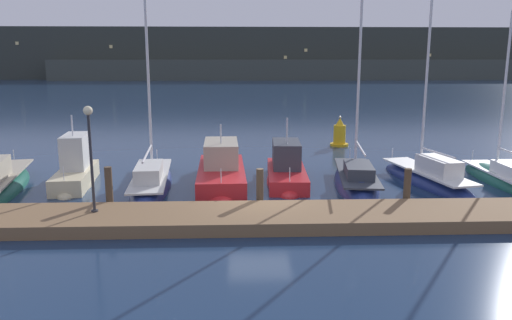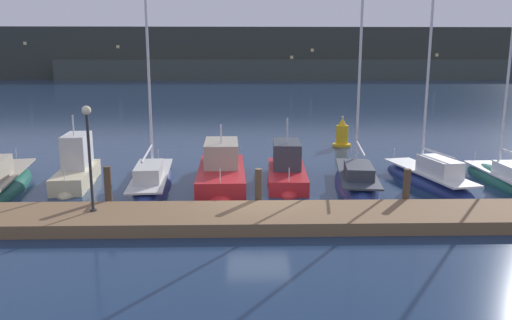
{
  "view_description": "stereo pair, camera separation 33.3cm",
  "coord_description": "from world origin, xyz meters",
  "px_view_note": "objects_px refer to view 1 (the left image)",
  "views": [
    {
      "loc": [
        -0.9,
        -18.86,
        5.83
      ],
      "look_at": [
        0.0,
        3.48,
        1.2
      ],
      "focal_mm": 35.0,
      "sensor_mm": 36.0,
      "label": 1
    },
    {
      "loc": [
        -0.56,
        -18.88,
        5.83
      ],
      "look_at": [
        0.0,
        3.48,
        1.2
      ],
      "focal_mm": 35.0,
      "sensor_mm": 36.0,
      "label": 2
    }
  ],
  "objects_px": {
    "sailboat_berth_6": "(356,183)",
    "sailboat_berth_7": "(428,180)",
    "sailboat_berth_3": "(151,182)",
    "motorboat_berth_5": "(287,176)",
    "sailboat_berth_8": "(502,180)",
    "channel_buoy": "(340,135)",
    "dock_lamppost": "(90,141)",
    "motorboat_berth_4": "(221,177)",
    "motorboat_berth_2": "(76,175)"
  },
  "relations": [
    {
      "from": "sailboat_berth_6",
      "to": "sailboat_berth_3",
      "type": "bearing_deg",
      "value": 177.57
    },
    {
      "from": "motorboat_berth_2",
      "to": "sailboat_berth_3",
      "type": "xyz_separation_m",
      "value": [
        3.5,
        -0.22,
        -0.31
      ]
    },
    {
      "from": "motorboat_berth_4",
      "to": "channel_buoy",
      "type": "xyz_separation_m",
      "value": [
        7.59,
        9.81,
        0.44
      ]
    },
    {
      "from": "motorboat_berth_2",
      "to": "sailboat_berth_6",
      "type": "xyz_separation_m",
      "value": [
        13.0,
        -0.63,
        -0.34
      ]
    },
    {
      "from": "sailboat_berth_3",
      "to": "sailboat_berth_6",
      "type": "height_order",
      "value": "sailboat_berth_3"
    },
    {
      "from": "motorboat_berth_2",
      "to": "motorboat_berth_5",
      "type": "bearing_deg",
      "value": 0.59
    },
    {
      "from": "motorboat_berth_2",
      "to": "motorboat_berth_5",
      "type": "height_order",
      "value": "motorboat_berth_2"
    },
    {
      "from": "motorboat_berth_2",
      "to": "motorboat_berth_5",
      "type": "distance_m",
      "value": 9.84
    },
    {
      "from": "channel_buoy",
      "to": "motorboat_berth_5",
      "type": "bearing_deg",
      "value": -115.02
    },
    {
      "from": "sailboat_berth_7",
      "to": "channel_buoy",
      "type": "xyz_separation_m",
      "value": [
        -2.09,
        10.22,
        0.58
      ]
    },
    {
      "from": "motorboat_berth_2",
      "to": "sailboat_berth_7",
      "type": "height_order",
      "value": "sailboat_berth_7"
    },
    {
      "from": "motorboat_berth_5",
      "to": "dock_lamppost",
      "type": "distance_m",
      "value": 9.77
    },
    {
      "from": "channel_buoy",
      "to": "sailboat_berth_6",
      "type": "bearing_deg",
      "value": -97.38
    },
    {
      "from": "channel_buoy",
      "to": "dock_lamppost",
      "type": "relative_size",
      "value": 0.54
    },
    {
      "from": "sailboat_berth_8",
      "to": "channel_buoy",
      "type": "height_order",
      "value": "sailboat_berth_8"
    },
    {
      "from": "sailboat_berth_7",
      "to": "motorboat_berth_4",
      "type": "bearing_deg",
      "value": 177.58
    },
    {
      "from": "sailboat_berth_8",
      "to": "dock_lamppost",
      "type": "bearing_deg",
      "value": -163.4
    },
    {
      "from": "sailboat_berth_6",
      "to": "channel_buoy",
      "type": "distance_m",
      "value": 10.5
    },
    {
      "from": "motorboat_berth_5",
      "to": "sailboat_berth_3",
      "type": "bearing_deg",
      "value": -177.08
    },
    {
      "from": "motorboat_berth_4",
      "to": "channel_buoy",
      "type": "bearing_deg",
      "value": 52.28
    },
    {
      "from": "sailboat_berth_3",
      "to": "sailboat_berth_7",
      "type": "distance_m",
      "value": 12.93
    },
    {
      "from": "motorboat_berth_2",
      "to": "sailboat_berth_3",
      "type": "relative_size",
      "value": 0.48
    },
    {
      "from": "motorboat_berth_4",
      "to": "dock_lamppost",
      "type": "relative_size",
      "value": 1.85
    },
    {
      "from": "sailboat_berth_3",
      "to": "dock_lamppost",
      "type": "relative_size",
      "value": 2.9
    },
    {
      "from": "sailboat_berth_6",
      "to": "dock_lamppost",
      "type": "relative_size",
      "value": 2.88
    },
    {
      "from": "sailboat_berth_6",
      "to": "sailboat_berth_7",
      "type": "relative_size",
      "value": 0.99
    },
    {
      "from": "sailboat_berth_7",
      "to": "motorboat_berth_2",
      "type": "bearing_deg",
      "value": 178.4
    },
    {
      "from": "sailboat_berth_7",
      "to": "sailboat_berth_8",
      "type": "bearing_deg",
      "value": 0.74
    },
    {
      "from": "motorboat_berth_4",
      "to": "dock_lamppost",
      "type": "distance_m",
      "value": 7.58
    },
    {
      "from": "motorboat_berth_5",
      "to": "sailboat_berth_6",
      "type": "relative_size",
      "value": 0.54
    },
    {
      "from": "motorboat_berth_5",
      "to": "sailboat_berth_6",
      "type": "height_order",
      "value": "sailboat_berth_6"
    },
    {
      "from": "sailboat_berth_8",
      "to": "channel_buoy",
      "type": "relative_size",
      "value": 4.24
    },
    {
      "from": "motorboat_berth_2",
      "to": "sailboat_berth_8",
      "type": "distance_m",
      "value": 20.05
    },
    {
      "from": "motorboat_berth_5",
      "to": "sailboat_berth_6",
      "type": "xyz_separation_m",
      "value": [
        3.16,
        -0.73,
        -0.19
      ]
    },
    {
      "from": "sailboat_berth_8",
      "to": "dock_lamppost",
      "type": "distance_m",
      "value": 18.61
    },
    {
      "from": "sailboat_berth_3",
      "to": "sailboat_berth_7",
      "type": "height_order",
      "value": "sailboat_berth_7"
    },
    {
      "from": "sailboat_berth_6",
      "to": "channel_buoy",
      "type": "bearing_deg",
      "value": 82.62
    },
    {
      "from": "motorboat_berth_5",
      "to": "sailboat_berth_7",
      "type": "distance_m",
      "value": 6.62
    },
    {
      "from": "sailboat_berth_7",
      "to": "motorboat_berth_5",
      "type": "bearing_deg",
      "value": 175.14
    },
    {
      "from": "sailboat_berth_6",
      "to": "sailboat_berth_8",
      "type": "distance_m",
      "value": 7.05
    },
    {
      "from": "motorboat_berth_5",
      "to": "sailboat_berth_8",
      "type": "xyz_separation_m",
      "value": [
        10.21,
        -0.51,
        -0.19
      ]
    },
    {
      "from": "motorboat_berth_4",
      "to": "motorboat_berth_5",
      "type": "height_order",
      "value": "motorboat_berth_5"
    },
    {
      "from": "channel_buoy",
      "to": "sailboat_berth_3",
      "type": "bearing_deg",
      "value": -137.35
    },
    {
      "from": "motorboat_berth_2",
      "to": "motorboat_berth_4",
      "type": "xyz_separation_m",
      "value": [
        6.75,
        -0.05,
        -0.12
      ]
    },
    {
      "from": "sailboat_berth_3",
      "to": "motorboat_berth_4",
      "type": "height_order",
      "value": "sailboat_berth_3"
    },
    {
      "from": "sailboat_berth_7",
      "to": "dock_lamppost",
      "type": "relative_size",
      "value": 2.92
    },
    {
      "from": "sailboat_berth_3",
      "to": "channel_buoy",
      "type": "xyz_separation_m",
      "value": [
        10.84,
        9.98,
        0.63
      ]
    },
    {
      "from": "sailboat_berth_6",
      "to": "sailboat_berth_8",
      "type": "xyz_separation_m",
      "value": [
        7.04,
        0.21,
        0.0
      ]
    },
    {
      "from": "channel_buoy",
      "to": "dock_lamppost",
      "type": "xyz_separation_m",
      "value": [
        -11.93,
        -15.43,
        2.22
      ]
    },
    {
      "from": "sailboat_berth_3",
      "to": "sailboat_berth_6",
      "type": "distance_m",
      "value": 9.5
    }
  ]
}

